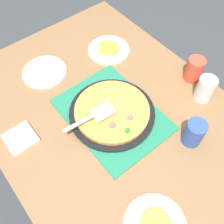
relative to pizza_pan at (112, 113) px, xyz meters
name	(u,v)px	position (x,y,z in m)	size (l,w,h in m)	color
ground_plane	(112,174)	(0.00, 0.00, -0.76)	(8.00, 8.00, 0.00)	#3D4247
dining_table	(112,127)	(0.00, 0.00, -0.12)	(1.40, 1.00, 0.75)	olive
placemat	(112,114)	(0.00, 0.00, -0.01)	(0.48, 0.36, 0.01)	#237F5B
pizza_pan	(112,113)	(0.00, 0.00, 0.00)	(0.38, 0.38, 0.01)	black
pizza	(112,111)	(0.00, 0.00, 0.02)	(0.33, 0.33, 0.05)	tan
plate_far_right	(109,50)	(-0.33, 0.24, -0.01)	(0.22, 0.22, 0.01)	white
plate_side	(45,72)	(-0.41, -0.11, -0.01)	(0.22, 0.22, 0.01)	white
served_slice_right	(109,48)	(-0.33, 0.24, 0.01)	(0.11, 0.11, 0.02)	gold
cup_near	(205,89)	(0.19, 0.39, 0.05)	(0.08, 0.08, 0.12)	white
cup_far	(194,133)	(0.31, 0.18, 0.05)	(0.08, 0.08, 0.12)	#3351AD
cup_corner	(194,69)	(0.08, 0.44, 0.05)	(0.08, 0.08, 0.12)	#E04C38
pizza_server	(92,116)	(-0.01, -0.10, 0.06)	(0.08, 0.23, 0.01)	silver
napkin_stack	(21,138)	(-0.14, -0.38, -0.01)	(0.12, 0.12, 0.02)	white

